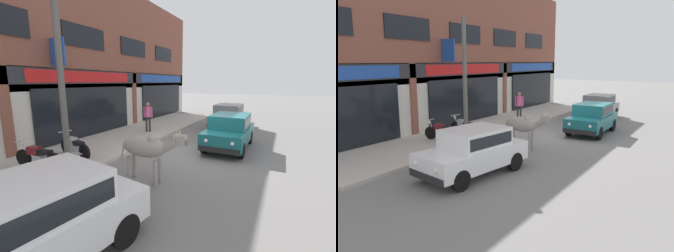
# 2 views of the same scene
# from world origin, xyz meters

# --- Properties ---
(ground_plane) EXTENTS (90.00, 90.00, 0.00)m
(ground_plane) POSITION_xyz_m (0.00, 0.00, 0.00)
(ground_plane) COLOR slate
(sidewalk) EXTENTS (19.00, 3.46, 0.12)m
(sidewalk) POSITION_xyz_m (0.00, 3.93, 0.06)
(sidewalk) COLOR #B7AFA3
(sidewalk) RESTS_ON ground
(shop_building) EXTENTS (23.00, 1.40, 8.19)m
(shop_building) POSITION_xyz_m (-0.00, 5.92, 3.87)
(shop_building) COLOR brown
(shop_building) RESTS_ON ground
(cow) EXTENTS (0.58, 2.15, 1.61)m
(cow) POSITION_xyz_m (-3.06, 0.24, 1.01)
(cow) COLOR #9E998E
(cow) RESTS_ON ground
(car_0) EXTENTS (3.63, 1.65, 1.46)m
(car_0) POSITION_xyz_m (1.40, -1.08, 0.81)
(car_0) COLOR black
(car_0) RESTS_ON ground
(car_1) EXTENTS (3.63, 1.64, 1.46)m
(car_1) POSITION_xyz_m (5.68, -0.05, 0.81)
(car_1) COLOR black
(car_1) RESTS_ON ground
(car_3) EXTENTS (3.76, 2.09, 1.46)m
(car_3) POSITION_xyz_m (-6.43, 0.06, 0.81)
(car_3) COLOR black
(car_3) RESTS_ON ground
(motorcycle_0) EXTENTS (0.55, 1.80, 0.88)m
(motorcycle_0) POSITION_xyz_m (-4.08, 3.66, 0.51)
(motorcycle_0) COLOR black
(motorcycle_0) RESTS_ON sidewalk
(motorcycle_1) EXTENTS (0.61, 1.80, 0.88)m
(motorcycle_1) POSITION_xyz_m (-2.74, 3.60, 0.51)
(motorcycle_1) COLOR black
(motorcycle_1) RESTS_ON sidewalk
(pedestrian) EXTENTS (0.32, 0.48, 1.60)m
(pedestrian) POSITION_xyz_m (2.05, 3.47, 1.11)
(pedestrian) COLOR #2D2D33
(pedestrian) RESTS_ON sidewalk
(utility_pole) EXTENTS (0.18, 0.18, 5.06)m
(utility_pole) POSITION_xyz_m (-3.89, 2.50, 2.65)
(utility_pole) COLOR #595651
(utility_pole) RESTS_ON sidewalk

